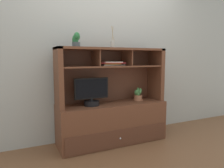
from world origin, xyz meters
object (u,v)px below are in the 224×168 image
object	(u,v)px
diffuser_bottle	(113,44)
potted_orchid	(138,95)
potted_succulent	(76,41)
magazine_stack_left	(112,64)
media_console	(112,114)
tv_monitor	(92,94)

from	to	relation	value
diffuser_bottle	potted_orchid	bearing A→B (deg)	4.77
potted_orchid	potted_succulent	bearing A→B (deg)	179.99
potted_orchid	diffuser_bottle	size ratio (longest dim) A/B	0.65
potted_orchid	magazine_stack_left	xyz separation A→B (m)	(-0.44, -0.03, 0.47)
media_console	tv_monitor	xyz separation A→B (m)	(-0.31, -0.04, 0.31)
potted_orchid	diffuser_bottle	world-z (taller)	diffuser_bottle
media_console	potted_succulent	size ratio (longest dim) A/B	8.01
potted_orchid	potted_succulent	distance (m)	1.20
diffuser_bottle	potted_succulent	xyz separation A→B (m)	(-0.49, 0.04, 0.03)
tv_monitor	diffuser_bottle	world-z (taller)	diffuser_bottle
diffuser_bottle	potted_succulent	bearing A→B (deg)	175.77
tv_monitor	potted_orchid	world-z (taller)	tv_monitor
magazine_stack_left	potted_succulent	world-z (taller)	potted_succulent
tv_monitor	magazine_stack_left	world-z (taller)	magazine_stack_left
tv_monitor	potted_succulent	world-z (taller)	potted_succulent
tv_monitor	diffuser_bottle	bearing A→B (deg)	2.80
magazine_stack_left	diffuser_bottle	world-z (taller)	diffuser_bottle
diffuser_bottle	tv_monitor	bearing A→B (deg)	-177.20
tv_monitor	magazine_stack_left	size ratio (longest dim) A/B	1.27
magazine_stack_left	diffuser_bottle	bearing A→B (deg)	-39.30
potted_orchid	media_console	bearing A→B (deg)	-178.49
tv_monitor	potted_orchid	bearing A→B (deg)	3.95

